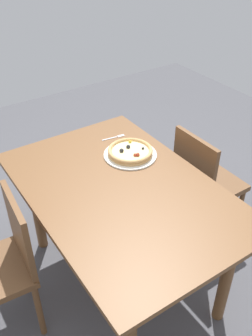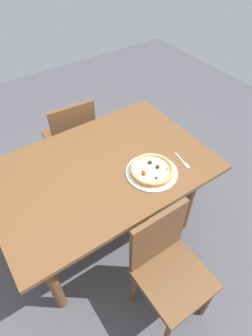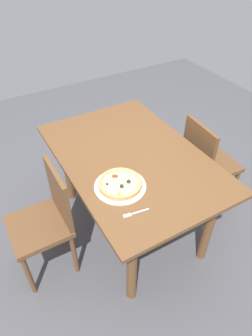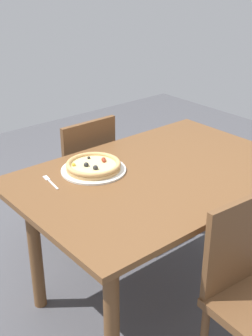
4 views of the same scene
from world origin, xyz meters
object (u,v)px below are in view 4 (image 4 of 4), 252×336
(dining_table, at_px, (158,192))
(chair_far, at_px, (80,175))
(fork, at_px, (50,181))
(plate, at_px, (94,170))
(pizza, at_px, (93,165))

(dining_table, distance_m, chair_far, 0.72)
(chair_far, height_order, fork, chair_far)
(dining_table, height_order, plate, plate)
(dining_table, distance_m, fork, 0.57)
(chair_far, bearing_deg, fork, -137.15)
(chair_far, height_order, pizza, chair_far)
(pizza, relative_size, fork, 1.72)
(chair_far, height_order, plate, chair_far)
(chair_far, xyz_separation_m, plate, (-0.22, -0.47, 0.28))
(dining_table, height_order, fork, fork)
(plate, height_order, pizza, pizza)
(plate, distance_m, fork, 0.24)
(pizza, xyz_separation_m, fork, (-0.24, 0.04, -0.03))
(dining_table, xyz_separation_m, pizza, (-0.25, 0.23, 0.14))
(pizza, bearing_deg, dining_table, -42.89)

